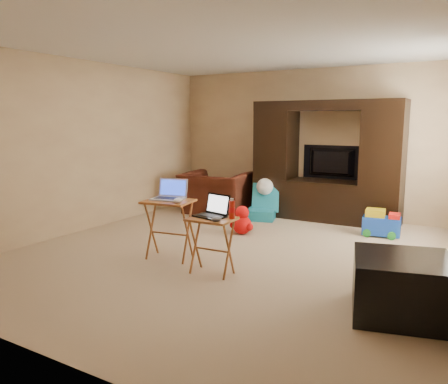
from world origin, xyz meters
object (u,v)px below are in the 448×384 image
Objects in this scene: tray_table_left at (169,230)px; entertainment_center at (326,161)px; recliner at (216,193)px; push_toy at (382,223)px; water_bottle at (232,210)px; laptop_left at (168,190)px; mouse_right at (216,219)px; plush_toy at (242,220)px; tray_table_right at (212,246)px; ottoman at (402,286)px; television at (330,163)px; laptop_right at (209,206)px; child_rocker at (261,202)px; mouse_left at (178,200)px.

entertainment_center is at bearing 63.75° from tray_table_left.
tray_table_left is (0.90, -2.54, -0.01)m from recliner.
push_toy is 3.08m from tray_table_left.
push_toy is 2.75× the size of water_bottle.
laptop_left is (-0.98, -2.95, -0.15)m from entertainment_center.
tray_table_left is 5.68× the size of mouse_right.
plush_toy is 2.24× the size of water_bottle.
ottoman is at bearing -3.47° from tray_table_right.
television reaches higher than mouse_right.
water_bottle is at bearing 19.90° from tray_table_right.
laptop_right is 1.70× the size of water_bottle.
child_rocker is 0.77× the size of ottoman.
mouse_right is at bearing -92.28° from entertainment_center.
television is 1.26× the size of ottoman.
child_rocker reaches higher than ottoman.
ottoman is (1.67, -3.22, -0.72)m from entertainment_center.
child_rocker is at bearing 93.47° from mouse_left.
water_bottle is at bearing -87.07° from child_rocker.
tray_table_right is at bearing -73.00° from plush_toy.
tray_table_left is 0.79m from laptop_right.
entertainment_center is 6.44× the size of laptop_left.
television is 3.33m from laptop_left.
water_bottle reaches higher than ottoman.
ottoman is (3.52, -2.78, -0.11)m from recliner.
laptop_right reaches higher than mouse_left.
recliner is at bearing 112.57° from mouse_left.
plush_toy is 1.75m from laptop_right.
television is 1.35m from child_rocker.
mouse_right is 0.22m from water_bottle.
child_rocker reaches higher than push_toy.
plush_toy is at bearing -116.09° from entertainment_center.
laptop_right is (-0.28, -3.38, -0.20)m from television.
mouse_right is (-0.11, -3.28, -0.33)m from entertainment_center.
mouse_left is (0.15, -2.52, 0.44)m from child_rocker.
ottoman is 1.92m from tray_table_right.
tray_table_right is 1.91× the size of laptop_right.
push_toy is 0.74× the size of tray_table_left.
push_toy is at bearing 27.11° from plush_toy.
plush_toy is 1.14× the size of laptop_left.
mouse_left is at bearing -90.81° from plush_toy.
laptop_right is (-1.31, -2.52, 0.54)m from push_toy.
entertainment_center is 5.64× the size of plush_toy.
laptop_left is at bearing -136.83° from push_toy.
recliner is 3.15m from laptop_right.
ottoman is at bearing -62.87° from entertainment_center.
push_toy is 2.67m from ottoman.
laptop_left is (-2.01, -2.32, 0.63)m from push_toy.
water_bottle reaches higher than plush_toy.
tray_table_left is 3.75× the size of water_bottle.
tray_table_left is 1.15× the size of tray_table_right.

